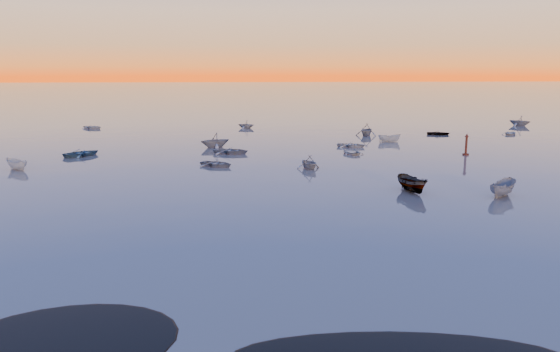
{
  "coord_description": "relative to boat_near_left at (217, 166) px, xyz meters",
  "views": [
    {
      "loc": [
        -3.43,
        -20.38,
        10.99
      ],
      "look_at": [
        0.47,
        28.0,
        1.3
      ],
      "focal_mm": 35.0,
      "sensor_mm": 36.0,
      "label": 1
    }
  ],
  "objects": [
    {
      "name": "boat_near_left",
      "position": [
        0.0,
        0.0,
        0.0
      ],
      "size": [
        3.49,
        4.18,
        0.98
      ],
      "primitive_type": "imported",
      "rotation": [
        0.0,
        0.0,
        1.0
      ],
      "color": "slate",
      "rests_on": "ground"
    },
    {
      "name": "boat_near_center",
      "position": [
        25.22,
        -16.75,
        0.0
      ],
      "size": [
        3.99,
        4.1,
        1.39
      ],
      "primitive_type": "imported",
      "rotation": [
        0.0,
        0.0,
        2.32
      ],
      "color": "slate",
      "rests_on": "ground"
    },
    {
      "name": "channel_marker",
      "position": [
        31.48,
        5.57,
        1.12
      ],
      "size": [
        0.8,
        0.8,
        2.84
      ],
      "color": "#3F160D",
      "rests_on": "ground"
    },
    {
      "name": "boat_near_right",
      "position": [
        10.26,
        -2.31,
        0.0
      ],
      "size": [
        3.65,
        2.58,
        1.17
      ],
      "primitive_type": "imported",
      "rotation": [
        0.0,
        0.0,
        3.5
      ],
      "color": "slate",
      "rests_on": "ground"
    },
    {
      "name": "moored_fleet",
      "position": [
        5.72,
        12.25,
        0.0
      ],
      "size": [
        124.0,
        58.0,
        1.2
      ],
      "primitive_type": null,
      "color": "silver",
      "rests_on": "ground"
    },
    {
      "name": "ground",
      "position": [
        5.72,
        59.25,
        0.0
      ],
      "size": [
        600.0,
        600.0,
        0.0
      ],
      "primitive_type": "plane",
      "color": "#6C635A",
      "rests_on": "ground"
    }
  ]
}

